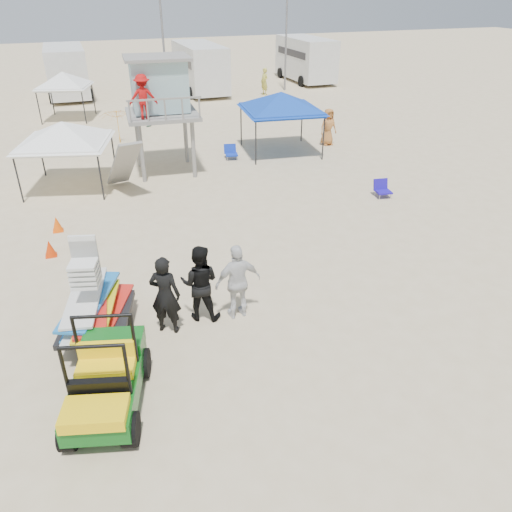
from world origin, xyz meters
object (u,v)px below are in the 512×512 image
object	(u,v)px
man_left	(165,295)
utility_cart	(103,375)
lifeguard_tower	(157,90)
surf_trailer	(94,304)
canopy_blue	(281,95)

from	to	relation	value
man_left	utility_cart	bearing A→B (deg)	81.93
lifeguard_tower	utility_cart	bearing A→B (deg)	-105.11
surf_trailer	utility_cart	bearing A→B (deg)	-90.05
surf_trailer	lifeguard_tower	bearing A→B (deg)	71.82
lifeguard_tower	surf_trailer	bearing A→B (deg)	-108.18
utility_cart	lifeguard_tower	bearing A→B (deg)	74.89
surf_trailer	lifeguard_tower	distance (m)	11.59
surf_trailer	lifeguard_tower	world-z (taller)	lifeguard_tower
utility_cart	lifeguard_tower	distance (m)	13.79
man_left	canopy_blue	size ratio (longest dim) A/B	0.53
utility_cart	man_left	xyz separation A→B (m)	(1.52, 2.03, 0.12)
surf_trailer	canopy_blue	bearing A→B (deg)	51.57
lifeguard_tower	man_left	bearing A→B (deg)	-100.33
utility_cart	man_left	distance (m)	2.54
surf_trailer	lifeguard_tower	xyz separation A→B (m)	(3.54, 10.77, 2.43)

